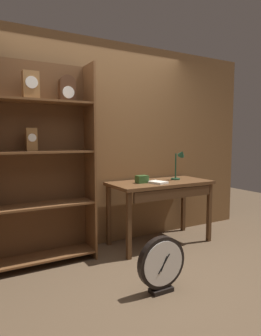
{
  "coord_description": "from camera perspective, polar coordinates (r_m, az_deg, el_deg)",
  "views": [
    {
      "loc": [
        -1.5,
        -2.21,
        1.37
      ],
      "look_at": [
        0.09,
        0.6,
        1.05
      ],
      "focal_mm": 31.68,
      "sensor_mm": 36.0,
      "label": 1
    }
  ],
  "objects": [
    {
      "name": "workbench",
      "position": [
        3.85,
        5.93,
        -4.09
      ],
      "size": [
        1.33,
        0.63,
        0.82
      ],
      "color": "brown",
      "rests_on": "ground"
    },
    {
      "name": "ground_plane",
      "position": [
        3.0,
        4.48,
        -21.55
      ],
      "size": [
        10.0,
        10.0,
        0.0
      ],
      "primitive_type": "plane",
      "color": "brown"
    },
    {
      "name": "open_repair_manual",
      "position": [
        3.7,
        5.27,
        -2.76
      ],
      "size": [
        0.21,
        0.25,
        0.02
      ],
      "primitive_type": "cube",
      "rotation": [
        0.0,
        0.0,
        0.25
      ],
      "color": "silver",
      "rests_on": "workbench"
    },
    {
      "name": "desk_lamp",
      "position": [
        4.03,
        9.38,
        1.21
      ],
      "size": [
        0.18,
        0.18,
        0.42
      ],
      "color": "#1E472D",
      "rests_on": "workbench"
    },
    {
      "name": "toolbox_small",
      "position": [
        3.71,
        2.2,
        -2.17
      ],
      "size": [
        0.15,
        0.1,
        0.09
      ],
      "primitive_type": "cube",
      "color": "#2D5123",
      "rests_on": "workbench"
    },
    {
      "name": "bookshelf",
      "position": [
        3.29,
        -18.58,
        1.36
      ],
      "size": [
        1.28,
        0.33,
        2.2
      ],
      "color": "brown",
      "rests_on": "ground"
    },
    {
      "name": "back_wood_panel",
      "position": [
        3.8,
        -6.28,
        4.58
      ],
      "size": [
        4.8,
        0.05,
        2.6
      ],
      "primitive_type": "cube",
      "color": "brown",
      "rests_on": "ground"
    },
    {
      "name": "round_clock_large",
      "position": [
        2.78,
        5.99,
        -17.91
      ],
      "size": [
        0.47,
        0.11,
        0.51
      ],
      "color": "black",
      "rests_on": "ground"
    }
  ]
}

